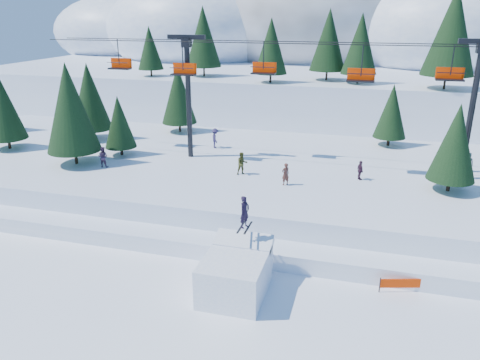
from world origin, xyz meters
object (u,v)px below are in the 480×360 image
(banner_near, at_px, (405,283))
(banner_far, at_px, (434,272))
(chairlift, at_px, (318,83))
(jump_kicker, at_px, (236,273))

(banner_near, height_order, banner_far, same)
(chairlift, relative_size, banner_far, 16.08)
(chairlift, bearing_deg, jump_kicker, -97.76)
(banner_far, bearing_deg, jump_kicker, -158.16)
(jump_kicker, distance_m, banner_far, 11.44)
(jump_kicker, relative_size, banner_far, 1.79)
(chairlift, xyz_separation_m, banner_near, (6.79, -13.26, -8.78))
(banner_near, bearing_deg, banner_far, 46.17)
(chairlift, relative_size, banner_near, 16.72)
(chairlift, distance_m, banner_far, 16.78)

